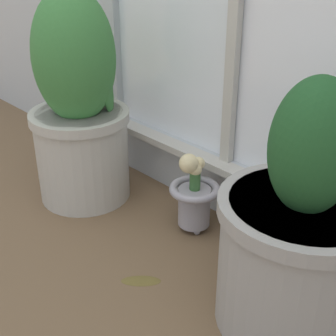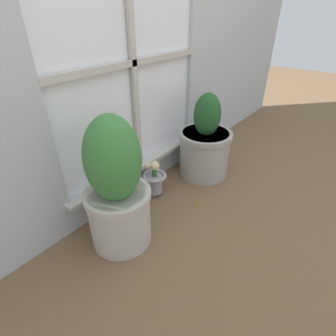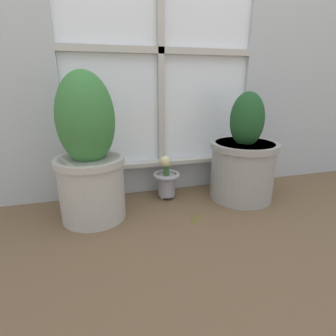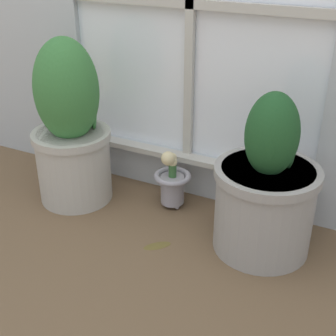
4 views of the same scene
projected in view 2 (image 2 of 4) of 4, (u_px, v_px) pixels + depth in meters
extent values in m
plane|color=brown|center=(199.00, 215.00, 1.62)|extent=(10.00, 10.00, 0.00)
cube|color=#B2B7BC|center=(139.00, 173.00, 1.84)|extent=(1.10, 0.05, 0.20)
cube|color=white|center=(130.00, 62.00, 1.46)|extent=(1.10, 0.02, 1.26)
cube|color=#BCB7AD|center=(133.00, 63.00, 1.44)|extent=(0.04, 0.02, 1.26)
cube|color=#BCB7AD|center=(133.00, 63.00, 1.44)|extent=(1.10, 0.02, 0.04)
cube|color=#BCB7AD|center=(143.00, 164.00, 1.77)|extent=(1.16, 0.06, 0.02)
cylinder|color=#B7B2A8|center=(120.00, 216.00, 1.37)|extent=(0.32, 0.32, 0.32)
cylinder|color=#B7B2A8|center=(117.00, 194.00, 1.30)|extent=(0.34, 0.34, 0.03)
cylinder|color=#38281E|center=(117.00, 193.00, 1.29)|extent=(0.29, 0.29, 0.01)
ellipsoid|color=#387538|center=(113.00, 160.00, 1.19)|extent=(0.27, 0.27, 0.43)
ellipsoid|color=#387538|center=(118.00, 164.00, 1.32)|extent=(0.14, 0.16, 0.27)
cylinder|color=#9E9993|center=(204.00, 153.00, 1.94)|extent=(0.36, 0.36, 0.34)
cylinder|color=#9E9993|center=(206.00, 135.00, 1.86)|extent=(0.38, 0.38, 0.03)
cylinder|color=#38281E|center=(206.00, 133.00, 1.86)|extent=(0.33, 0.33, 0.01)
ellipsoid|color=#1E4C23|center=(207.00, 115.00, 1.78)|extent=(0.19, 0.19, 0.30)
ellipsoid|color=#1E4C23|center=(209.00, 120.00, 1.87)|extent=(0.07, 0.14, 0.19)
sphere|color=#99939E|center=(151.00, 190.00, 1.82)|extent=(0.02, 0.02, 0.02)
sphere|color=#99939E|center=(154.00, 195.00, 1.77)|extent=(0.02, 0.02, 0.02)
sphere|color=#99939E|center=(160.00, 191.00, 1.81)|extent=(0.02, 0.02, 0.02)
cylinder|color=#99939E|center=(155.00, 184.00, 1.76)|extent=(0.10, 0.10, 0.13)
torus|color=#99939E|center=(155.00, 176.00, 1.73)|extent=(0.16, 0.16, 0.02)
cylinder|color=#386633|center=(154.00, 171.00, 1.71)|extent=(0.03, 0.03, 0.07)
sphere|color=beige|center=(154.00, 167.00, 1.69)|extent=(0.04, 0.04, 0.04)
sphere|color=beige|center=(148.00, 166.00, 1.70)|extent=(0.04, 0.04, 0.04)
sphere|color=beige|center=(155.00, 166.00, 1.66)|extent=(0.06, 0.06, 0.06)
ellipsoid|color=brown|center=(197.00, 204.00, 1.70)|extent=(0.11, 0.11, 0.01)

